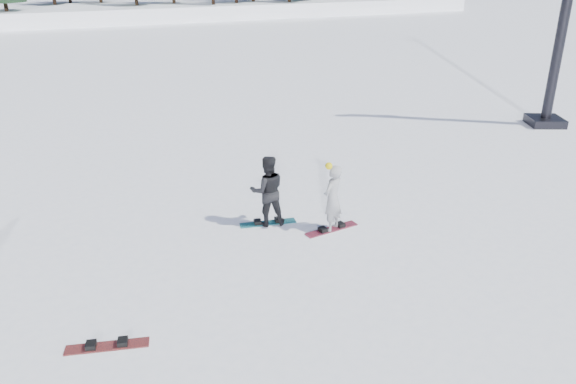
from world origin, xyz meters
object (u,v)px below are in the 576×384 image
Objects in this scene: lift_tower at (561,36)px; snowboarder_woman at (333,198)px; snowboard_loose_b at (107,346)px; snowboarder_man at (267,191)px.

snowboarder_woman is at bearing -133.88° from lift_tower.
lift_tower is 13.94m from snowboarder_woman.
snowboarder_woman reaches higher than snowboard_loose_b.
snowboarder_woman is 1.02× the size of snowboarder_man.
snowboard_loose_b is at bearing 49.34° from snowboarder_man.
lift_tower is at bearing 168.42° from snowboarder_woman.
snowboarder_woman is 1.72m from snowboarder_man.
lift_tower is 4.68× the size of snowboarder_man.
snowboarder_woman is 6.57m from snowboard_loose_b.
lift_tower is 14.91m from snowboarder_man.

